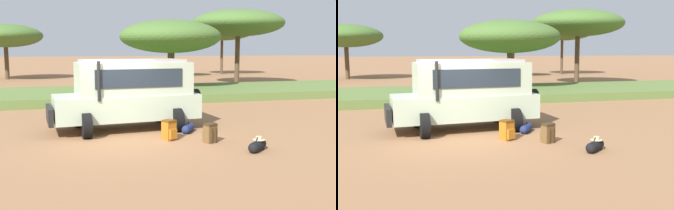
% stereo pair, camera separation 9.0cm
% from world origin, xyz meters
% --- Properties ---
extents(ground_plane, '(320.00, 320.00, 0.00)m').
position_xyz_m(ground_plane, '(0.00, 0.00, 0.00)').
color(ground_plane, '#936642').
extents(grass_bank, '(120.00, 7.00, 0.44)m').
position_xyz_m(grass_bank, '(0.00, 10.76, 0.22)').
color(grass_bank, '#5B7538').
rests_on(grass_bank, ground_plane).
extents(safari_vehicle, '(5.43, 3.01, 2.44)m').
position_xyz_m(safari_vehicle, '(0.58, 1.58, 1.29)').
color(safari_vehicle, '#B2C6A8').
rests_on(safari_vehicle, ground_plane).
extents(backpack_beside_front_wheel, '(0.43, 0.43, 0.58)m').
position_xyz_m(backpack_beside_front_wheel, '(2.57, -1.05, 0.28)').
color(backpack_beside_front_wheel, brown).
rests_on(backpack_beside_front_wheel, ground_plane).
extents(backpack_cluster_center, '(0.46, 0.50, 0.62)m').
position_xyz_m(backpack_cluster_center, '(1.49, -0.38, 0.30)').
color(backpack_cluster_center, '#B26619').
rests_on(backpack_cluster_center, ground_plane).
extents(duffel_bag_low_black_case, '(0.73, 0.68, 0.39)m').
position_xyz_m(duffel_bag_low_black_case, '(3.48, -2.32, 0.15)').
color(duffel_bag_low_black_case, black).
rests_on(duffel_bag_low_black_case, ground_plane).
extents(duffel_bag_soft_canvas, '(0.61, 0.79, 0.39)m').
position_xyz_m(duffel_bag_soft_canvas, '(2.39, 0.51, 0.14)').
color(duffel_bag_soft_canvas, navy).
rests_on(duffel_bag_soft_canvas, ground_plane).
extents(acacia_tree_left_mid, '(6.80, 7.34, 5.14)m').
position_xyz_m(acacia_tree_left_mid, '(-6.69, 27.91, 4.05)').
color(acacia_tree_left_mid, brown).
rests_on(acacia_tree_left_mid, ground_plane).
extents(acacia_tree_centre_back, '(6.45, 6.11, 4.63)m').
position_xyz_m(acacia_tree_centre_back, '(5.05, 12.45, 3.58)').
color(acacia_tree_centre_back, brown).
rests_on(acacia_tree_centre_back, ground_plane).
extents(acacia_tree_right_mid, '(4.84, 4.85, 4.22)m').
position_xyz_m(acacia_tree_right_mid, '(9.58, 27.83, 3.49)').
color(acacia_tree_right_mid, brown).
rests_on(acacia_tree_right_mid, ground_plane).
extents(acacia_tree_far_right, '(7.36, 6.75, 5.89)m').
position_xyz_m(acacia_tree_far_right, '(11.89, 17.20, 4.83)').
color(acacia_tree_far_right, brown).
rests_on(acacia_tree_far_right, ground_plane).
extents(acacia_tree_distant_right, '(7.13, 6.14, 5.83)m').
position_xyz_m(acacia_tree_distant_right, '(15.89, 29.91, 4.80)').
color(acacia_tree_distant_right, brown).
rests_on(acacia_tree_distant_right, ground_plane).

